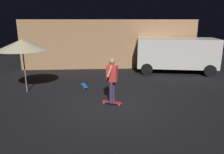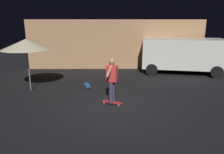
# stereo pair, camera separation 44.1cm
# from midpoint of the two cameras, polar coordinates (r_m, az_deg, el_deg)

# --- Properties ---
(ground_plane) EXTENTS (28.00, 28.00, 0.00)m
(ground_plane) POSITION_cam_midpoint_polar(r_m,az_deg,el_deg) (7.85, -1.27, -7.82)
(ground_plane) COLOR black
(low_building) EXTENTS (11.25, 4.19, 3.12)m
(low_building) POSITION_cam_midpoint_polar(r_m,az_deg,el_deg) (15.57, -1.84, 9.54)
(low_building) COLOR #AD7F56
(low_building) RESTS_ON ground_plane
(parked_van) EXTENTS (4.86, 2.89, 2.03)m
(parked_van) POSITION_cam_midpoint_polar(r_m,az_deg,el_deg) (13.27, 16.04, 6.28)
(parked_van) COLOR silver
(parked_van) RESTS_ON ground_plane
(patio_umbrella) EXTENTS (2.10, 2.10, 2.30)m
(patio_umbrella) POSITION_cam_midpoint_polar(r_m,az_deg,el_deg) (9.69, -24.43, 7.94)
(patio_umbrella) COLOR slate
(patio_umbrella) RESTS_ON ground_plane
(skateboard_ridden) EXTENTS (0.80, 0.49, 0.07)m
(skateboard_ridden) POSITION_cam_midpoint_polar(r_m,az_deg,el_deg) (8.01, -1.59, -6.90)
(skateboard_ridden) COLOR #AD1E23
(skateboard_ridden) RESTS_ON ground_plane
(skateboard_spare) EXTENTS (0.39, 0.81, 0.07)m
(skateboard_spare) POSITION_cam_midpoint_polar(r_m,az_deg,el_deg) (10.13, -8.74, -2.32)
(skateboard_spare) COLOR #1959B2
(skateboard_spare) RESTS_ON ground_plane
(skater) EXTENTS (0.47, 0.94, 1.67)m
(skater) POSITION_cam_midpoint_polar(r_m,az_deg,el_deg) (7.70, -1.64, -0.11)
(skater) COLOR #382D4C
(skater) RESTS_ON skateboard_ridden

